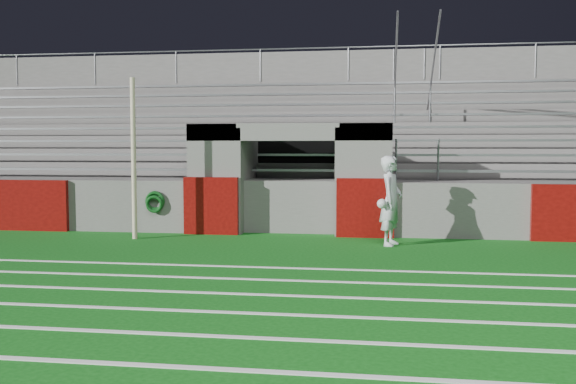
# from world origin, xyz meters

# --- Properties ---
(ground) EXTENTS (90.00, 90.00, 0.00)m
(ground) POSITION_xyz_m (0.00, 0.00, 0.00)
(ground) COLOR #0E5412
(ground) RESTS_ON ground
(field_post) EXTENTS (0.11, 0.11, 3.59)m
(field_post) POSITION_xyz_m (-3.30, 1.99, 1.79)
(field_post) COLOR beige
(field_post) RESTS_ON ground
(field_markings) EXTENTS (28.00, 8.09, 0.01)m
(field_markings) POSITION_xyz_m (0.00, -5.00, 0.01)
(field_markings) COLOR white
(field_markings) RESTS_ON ground
(stadium_structure) EXTENTS (26.00, 8.48, 5.42)m
(stadium_structure) POSITION_xyz_m (0.00, 7.97, 1.49)
(stadium_structure) COLOR #5D5B58
(stadium_structure) RESTS_ON ground
(goalkeeper_with_ball) EXTENTS (0.61, 0.77, 1.87)m
(goalkeeper_with_ball) POSITION_xyz_m (2.37, 1.85, 0.94)
(goalkeeper_with_ball) COLOR silver
(goalkeeper_with_ball) RESTS_ON ground
(hose_coil) EXTENTS (0.49, 0.14, 0.53)m
(hose_coil) POSITION_xyz_m (-3.18, 2.93, 0.74)
(hose_coil) COLOR #0C3D12
(hose_coil) RESTS_ON ground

